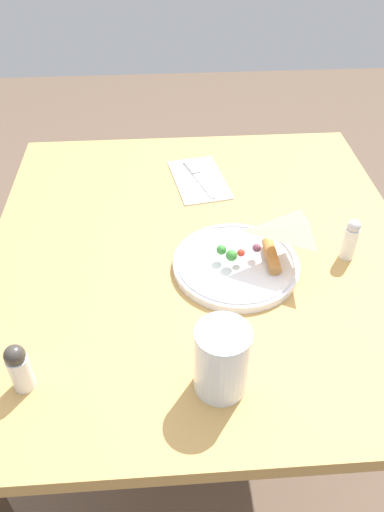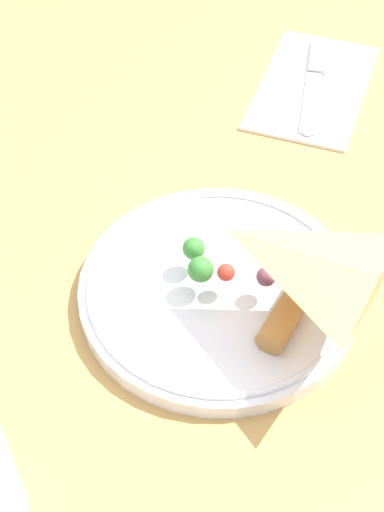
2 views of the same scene
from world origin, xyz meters
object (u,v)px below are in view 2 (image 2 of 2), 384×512
object	(u,v)px
plate_pizza	(221,288)
butter_knife	(314,79)
napkin_folded	(313,87)
dining_table	(196,298)

from	to	relation	value
plate_pizza	butter_knife	size ratio (longest dim) A/B	1.39
plate_pizza	napkin_folded	xyz separation A→B (m)	(-0.33, -0.05, -0.01)
plate_pizza	butter_knife	xyz separation A→B (m)	(-0.33, -0.05, -0.01)
dining_table	butter_knife	size ratio (longest dim) A/B	5.36
plate_pizza	napkin_folded	bearing A→B (deg)	-171.49
dining_table	butter_knife	bearing A→B (deg)	177.27
dining_table	napkin_folded	size ratio (longest dim) A/B	4.42
napkin_folded	butter_knife	xyz separation A→B (m)	(-0.01, -0.00, 0.00)
napkin_folded	butter_knife	world-z (taller)	butter_knife
dining_table	plate_pizza	xyz separation A→B (m)	(0.07, 0.06, 0.13)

